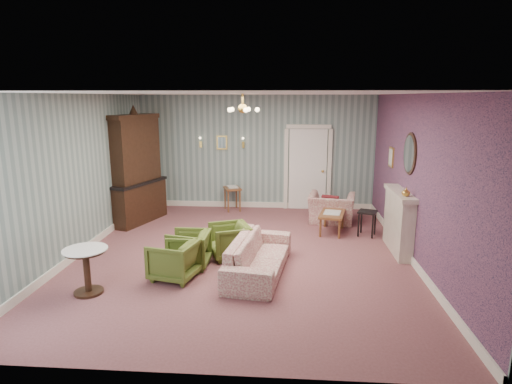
# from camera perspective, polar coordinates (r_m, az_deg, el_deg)

# --- Properties ---
(floor) EXTENTS (7.00, 7.00, 0.00)m
(floor) POSITION_cam_1_polar(r_m,az_deg,el_deg) (7.97, -1.66, -8.35)
(floor) COLOR brown
(floor) RESTS_ON ground
(ceiling) EXTENTS (7.00, 7.00, 0.00)m
(ceiling) POSITION_cam_1_polar(r_m,az_deg,el_deg) (7.45, -1.80, 12.98)
(ceiling) COLOR white
(ceiling) RESTS_ON ground
(wall_back) EXTENTS (6.00, 0.00, 6.00)m
(wall_back) POSITION_cam_1_polar(r_m,az_deg,el_deg) (11.02, 0.14, 5.29)
(wall_back) COLOR slate
(wall_back) RESTS_ON ground
(wall_front) EXTENTS (6.00, 0.00, 6.00)m
(wall_front) POSITION_cam_1_polar(r_m,az_deg,el_deg) (4.22, -6.62, -6.82)
(wall_front) COLOR slate
(wall_front) RESTS_ON ground
(wall_left) EXTENTS (0.00, 7.00, 7.00)m
(wall_left) POSITION_cam_1_polar(r_m,az_deg,el_deg) (8.43, -22.48, 2.08)
(wall_left) COLOR slate
(wall_left) RESTS_ON ground
(wall_right) EXTENTS (0.00, 7.00, 7.00)m
(wall_right) POSITION_cam_1_polar(r_m,az_deg,el_deg) (7.86, 20.59, 1.53)
(wall_right) COLOR slate
(wall_right) RESTS_ON ground
(wall_right_floral) EXTENTS (0.00, 7.00, 7.00)m
(wall_right_floral) POSITION_cam_1_polar(r_m,az_deg,el_deg) (7.86, 20.48, 1.54)
(wall_right_floral) COLOR #A3516D
(wall_right_floral) RESTS_ON ground
(door) EXTENTS (1.12, 0.12, 2.16)m
(door) POSITION_cam_1_polar(r_m,az_deg,el_deg) (11.02, 6.89, 3.26)
(door) COLOR white
(door) RESTS_ON floor
(olive_chair_a) EXTENTS (0.77, 0.80, 0.69)m
(olive_chair_a) POSITION_cam_1_polar(r_m,az_deg,el_deg) (6.99, -10.87, -8.62)
(olive_chair_a) COLOR #4D5D20
(olive_chair_a) RESTS_ON floor
(olive_chair_b) EXTENTS (0.62, 0.66, 0.68)m
(olive_chair_b) POSITION_cam_1_polar(r_m,az_deg,el_deg) (7.44, -8.91, -7.30)
(olive_chair_b) COLOR #4D5D20
(olive_chair_b) RESTS_ON floor
(olive_chair_c) EXTENTS (0.82, 0.85, 0.68)m
(olive_chair_c) POSITION_cam_1_polar(r_m,az_deg,el_deg) (7.76, -3.53, -6.28)
(olive_chair_c) COLOR #4D5D20
(olive_chair_c) RESTS_ON floor
(sofa_chintz) EXTENTS (0.87, 2.10, 0.80)m
(sofa_chintz) POSITION_cam_1_polar(r_m,az_deg,el_deg) (7.07, 0.39, -7.68)
(sofa_chintz) COLOR #913A43
(sofa_chintz) RESTS_ON floor
(wingback_chair) EXTENTS (1.12, 0.83, 0.89)m
(wingback_chair) POSITION_cam_1_polar(r_m,az_deg,el_deg) (9.98, 10.05, -1.53)
(wingback_chair) COLOR #913A43
(wingback_chair) RESTS_ON floor
(dresser) EXTENTS (1.02, 1.66, 2.62)m
(dresser) POSITION_cam_1_polar(r_m,az_deg,el_deg) (10.10, -15.69, 3.35)
(dresser) COLOR black
(dresser) RESTS_ON floor
(fireplace) EXTENTS (0.30, 1.40, 1.16)m
(fireplace) POSITION_cam_1_polar(r_m,az_deg,el_deg) (8.39, 18.46, -3.75)
(fireplace) COLOR beige
(fireplace) RESTS_ON floor
(mantel_vase) EXTENTS (0.15, 0.15, 0.15)m
(mantel_vase) POSITION_cam_1_polar(r_m,az_deg,el_deg) (7.86, 19.35, 0.01)
(mantel_vase) COLOR gold
(mantel_vase) RESTS_ON fireplace
(oval_mirror) EXTENTS (0.04, 0.76, 0.84)m
(oval_mirror) POSITION_cam_1_polar(r_m,az_deg,el_deg) (8.17, 19.76, 4.83)
(oval_mirror) COLOR white
(oval_mirror) RESTS_ON wall_right
(framed_print) EXTENTS (0.04, 0.34, 0.42)m
(framed_print) POSITION_cam_1_polar(r_m,az_deg,el_deg) (9.50, 17.58, 4.45)
(framed_print) COLOR gold
(framed_print) RESTS_ON wall_right
(coffee_table) EXTENTS (0.66, 0.95, 0.44)m
(coffee_table) POSITION_cam_1_polar(r_m,az_deg,el_deg) (9.30, 10.08, -4.01)
(coffee_table) COLOR brown
(coffee_table) RESTS_ON floor
(side_table_black) EXTENTS (0.46, 0.46, 0.54)m
(side_table_black) POSITION_cam_1_polar(r_m,az_deg,el_deg) (9.22, 14.55, -4.08)
(side_table_black) COLOR black
(side_table_black) RESTS_ON floor
(pedestal_table) EXTENTS (0.71, 0.71, 0.70)m
(pedestal_table) POSITION_cam_1_polar(r_m,az_deg,el_deg) (6.84, -21.60, -9.76)
(pedestal_table) COLOR black
(pedestal_table) RESTS_ON floor
(nesting_table) EXTENTS (0.54, 0.60, 0.65)m
(nesting_table) POSITION_cam_1_polar(r_m,az_deg,el_deg) (10.94, -3.17, -0.78)
(nesting_table) COLOR brown
(nesting_table) RESTS_ON floor
(gilt_mirror_back) EXTENTS (0.28, 0.06, 0.36)m
(gilt_mirror_back) POSITION_cam_1_polar(r_m,az_deg,el_deg) (11.06, -4.57, 6.58)
(gilt_mirror_back) COLOR gold
(gilt_mirror_back) RESTS_ON wall_back
(sconce_left) EXTENTS (0.16, 0.12, 0.30)m
(sconce_left) POSITION_cam_1_polar(r_m,az_deg,el_deg) (11.13, -7.40, 6.56)
(sconce_left) COLOR gold
(sconce_left) RESTS_ON wall_back
(sconce_right) EXTENTS (0.16, 0.12, 0.30)m
(sconce_right) POSITION_cam_1_polar(r_m,az_deg,el_deg) (10.97, -1.72, 6.56)
(sconce_right) COLOR gold
(sconce_right) RESTS_ON wall_back
(chandelier) EXTENTS (0.56, 0.56, 0.36)m
(chandelier) POSITION_cam_1_polar(r_m,az_deg,el_deg) (7.45, -1.79, 10.91)
(chandelier) COLOR gold
(chandelier) RESTS_ON ceiling
(burgundy_cushion) EXTENTS (0.41, 0.28, 0.39)m
(burgundy_cushion) POSITION_cam_1_polar(r_m,az_deg,el_deg) (9.83, 9.85, -1.55)
(burgundy_cushion) COLOR maroon
(burgundy_cushion) RESTS_ON wingback_chair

